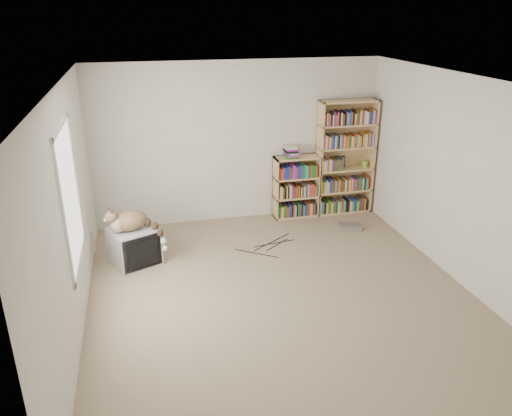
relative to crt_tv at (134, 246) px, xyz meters
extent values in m
cube|color=gray|center=(1.69, -1.27, -0.25)|extent=(4.50, 5.00, 0.01)
cube|color=beige|center=(1.69, 1.23, 1.00)|extent=(4.50, 0.02, 2.50)
cube|color=beige|center=(1.69, -3.77, 1.00)|extent=(4.50, 0.02, 2.50)
cube|color=beige|center=(-0.56, -1.27, 1.00)|extent=(0.02, 5.00, 2.50)
cube|color=beige|center=(3.94, -1.27, 1.00)|extent=(0.02, 5.00, 2.50)
cube|color=white|center=(1.69, -1.27, 2.25)|extent=(4.50, 5.00, 0.02)
cube|color=white|center=(-0.55, -1.07, 1.15)|extent=(0.02, 1.22, 1.52)
cube|color=#ABABAE|center=(0.00, -0.01, 0.00)|extent=(0.73, 0.71, 0.50)
cube|color=black|center=(0.10, -0.23, 0.00)|extent=(0.50, 0.24, 0.46)
cube|color=black|center=(0.11, -0.25, -0.01)|extent=(0.39, 0.18, 0.35)
cube|color=black|center=(-0.04, 0.10, -0.01)|extent=(0.43, 0.40, 0.30)
ellipsoid|color=#372916|center=(-0.03, -0.02, 0.38)|extent=(0.55, 0.45, 0.26)
ellipsoid|color=#372916|center=(0.09, 0.02, 0.37)|extent=(0.28, 0.30, 0.19)
ellipsoid|color=tan|center=(-0.17, -0.09, 0.37)|extent=(0.24, 0.24, 0.22)
ellipsoid|color=#372916|center=(-0.24, -0.11, 0.49)|extent=(0.21, 0.21, 0.16)
sphere|color=beige|center=(-0.30, -0.13, 0.47)|extent=(0.08, 0.08, 0.07)
cone|color=black|center=(-0.23, -0.14, 0.57)|extent=(0.08, 0.09, 0.08)
cone|color=black|center=(-0.26, -0.05, 0.57)|extent=(0.08, 0.09, 0.08)
cube|color=tan|center=(2.97, 1.07, 0.68)|extent=(0.02, 0.30, 1.86)
cube|color=tan|center=(3.87, 1.07, 0.68)|extent=(0.03, 0.30, 1.86)
cube|color=tan|center=(3.42, 1.21, 0.68)|extent=(0.93, 0.03, 1.86)
cube|color=tan|center=(3.42, 1.07, 1.60)|extent=(0.93, 0.30, 0.02)
cube|color=tan|center=(3.42, 1.07, -0.24)|extent=(0.93, 0.30, 0.03)
cube|color=tan|center=(3.42, 1.07, 0.13)|extent=(0.93, 0.30, 0.03)
cube|color=tan|center=(3.42, 1.07, 0.50)|extent=(0.93, 0.30, 0.02)
cube|color=tan|center=(3.42, 1.07, 0.87)|extent=(0.93, 0.30, 0.02)
cube|color=tan|center=(3.42, 1.07, 1.23)|extent=(0.93, 0.30, 0.02)
cube|color=#BB3718|center=(3.42, 1.07, -0.13)|extent=(0.85, 0.24, 0.19)
cube|color=#172A9B|center=(3.42, 1.07, 0.24)|extent=(0.85, 0.24, 0.19)
cube|color=#14741F|center=(3.42, 1.07, 0.61)|extent=(0.85, 0.24, 0.19)
cube|color=beige|center=(3.42, 1.07, 0.97)|extent=(0.85, 0.24, 0.19)
cube|color=black|center=(3.42, 1.07, 1.34)|extent=(0.85, 0.24, 0.19)
cube|color=tan|center=(2.25, 1.07, 0.26)|extent=(0.02, 0.30, 1.01)
cube|color=tan|center=(2.96, 1.07, 0.26)|extent=(0.02, 0.30, 1.01)
cube|color=tan|center=(2.60, 1.21, 0.26)|extent=(0.73, 0.03, 1.01)
cube|color=tan|center=(2.60, 1.07, 0.75)|extent=(0.73, 0.30, 0.02)
cube|color=tan|center=(2.60, 1.07, -0.24)|extent=(0.73, 0.30, 0.03)
cube|color=tan|center=(2.60, 1.07, 0.09)|extent=(0.73, 0.30, 0.03)
cube|color=tan|center=(2.60, 1.07, 0.42)|extent=(0.73, 0.30, 0.02)
cube|color=#BB3718|center=(2.60, 1.07, -0.13)|extent=(0.65, 0.24, 0.19)
cube|color=#172A9B|center=(2.60, 1.07, 0.20)|extent=(0.65, 0.24, 0.19)
cube|color=#14741F|center=(2.60, 1.07, 0.53)|extent=(0.65, 0.24, 0.19)
cube|color=#BB3718|center=(2.50, 1.09, 0.85)|extent=(0.21, 0.27, 0.17)
cylinder|color=#7DA930|center=(3.77, 1.07, 0.56)|extent=(0.09, 0.09, 0.10)
cube|color=black|center=(3.40, 1.17, 0.60)|extent=(0.13, 0.05, 0.18)
cube|color=#9E9FA3|center=(3.27, 0.35, -0.21)|extent=(0.36, 0.28, 0.07)
cube|color=silver|center=(-0.55, 0.34, 0.07)|extent=(0.01, 0.08, 0.13)
camera|label=1|loc=(0.19, -6.19, 2.96)|focal=35.00mm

